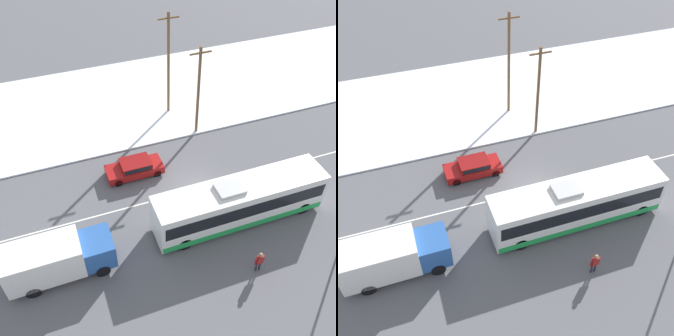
{
  "view_description": "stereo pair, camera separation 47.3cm",
  "coord_description": "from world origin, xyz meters",
  "views": [
    {
      "loc": [
        -8.9,
        -18.57,
        21.48
      ],
      "look_at": [
        -1.56,
        1.54,
        1.4
      ],
      "focal_mm": 42.0,
      "sensor_mm": 36.0,
      "label": 1
    },
    {
      "loc": [
        -8.46,
        -18.73,
        21.48
      ],
      "look_at": [
        -1.56,
        1.54,
        1.4
      ],
      "focal_mm": 42.0,
      "sensor_mm": 36.0,
      "label": 2
    }
  ],
  "objects": [
    {
      "name": "sedan_car",
      "position": [
        -3.71,
        3.17,
        0.73
      ],
      "size": [
        4.4,
        1.8,
        1.32
      ],
      "rotation": [
        0.0,
        0.0,
        3.14
      ],
      "color": "maroon",
      "rests_on": "ground_plane"
    },
    {
      "name": "lane_marking_center",
      "position": [
        0.0,
        0.0,
        0.0
      ],
      "size": [
        60.0,
        0.12,
        0.0
      ],
      "color": "silver",
      "rests_on": "ground_plane"
    },
    {
      "name": "city_bus",
      "position": [
        1.71,
        -3.53,
        1.66
      ],
      "size": [
        11.98,
        2.57,
        3.41
      ],
      "color": "white",
      "rests_on": "ground_plane"
    },
    {
      "name": "pedestrian_at_stop",
      "position": [
        0.98,
        -7.74,
        1.07
      ],
      "size": [
        0.63,
        0.28,
        1.74
      ],
      "color": "#23232D",
      "rests_on": "ground_plane"
    },
    {
      "name": "snow_lot",
      "position": [
        0.0,
        13.49,
        0.06
      ],
      "size": [
        80.0,
        14.66,
        0.12
      ],
      "color": "silver",
      "rests_on": "ground_plane"
    },
    {
      "name": "ground_plane",
      "position": [
        0.0,
        0.0,
        0.0
      ],
      "size": [
        120.0,
        120.0,
        0.0
      ],
      "primitive_type": "plane",
      "color": "#56565B"
    },
    {
      "name": "utility_pole_roadside",
      "position": [
        2.89,
        6.52,
        4.2
      ],
      "size": [
        1.8,
        0.24,
        8.03
      ],
      "color": "brown",
      "rests_on": "ground_plane"
    },
    {
      "name": "utility_pole_snowlot",
      "position": [
        1.67,
        10.31,
        4.9
      ],
      "size": [
        1.8,
        0.24,
        9.41
      ],
      "color": "brown",
      "rests_on": "ground_plane"
    },
    {
      "name": "box_truck",
      "position": [
        -10.56,
        -3.76,
        1.58
      ],
      "size": [
        6.5,
        2.3,
        2.84
      ],
      "color": "silver",
      "rests_on": "ground_plane"
    }
  ]
}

